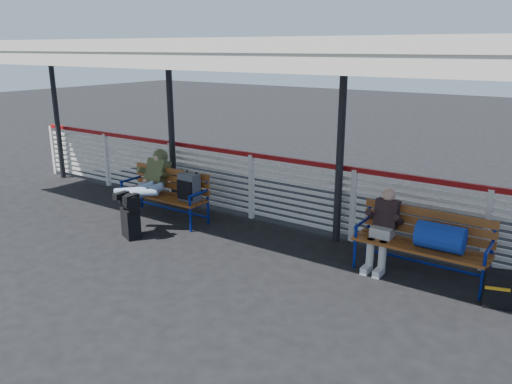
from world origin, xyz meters
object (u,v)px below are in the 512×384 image
Objects in this scene: traveler_man at (145,186)px; companion_person at (383,228)px; luggage_stack at (130,214)px; bench_left at (174,189)px; bench_right at (432,237)px; suitcase_side at (498,289)px.

traveler_man is 1.43× the size of companion_person.
bench_left reaches higher than luggage_stack.
bench_right is 4.92m from traveler_man.
companion_person is at bearing 40.08° from luggage_stack.
bench_right is at bearing 37.57° from luggage_stack.
bench_right is 1.03m from suitcase_side.
traveler_man is (-4.89, -0.55, 0.07)m from bench_right.
companion_person reaches higher than luggage_stack.
traveler_man reaches higher than luggage_stack.
bench_left reaches higher than bench_right.
companion_person is at bearing 152.10° from suitcase_side.
traveler_man is (-0.37, -0.34, 0.07)m from bench_left.
luggage_stack is 1.62× the size of suitcase_side.
bench_left is 1.10× the size of traveler_man.
companion_person is (4.21, 0.55, -0.08)m from traveler_man.
luggage_stack is at bearing 172.39° from suitcase_side.
bench_right is 1.57× the size of companion_person.
bench_left is 1.57× the size of companion_person.
companion_person is at bearing 3.11° from bench_left.
luggage_stack is 0.66× the size of companion_person.
bench_left is 3.84m from companion_person.
suitcase_side is (0.91, -0.30, -0.37)m from bench_right.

